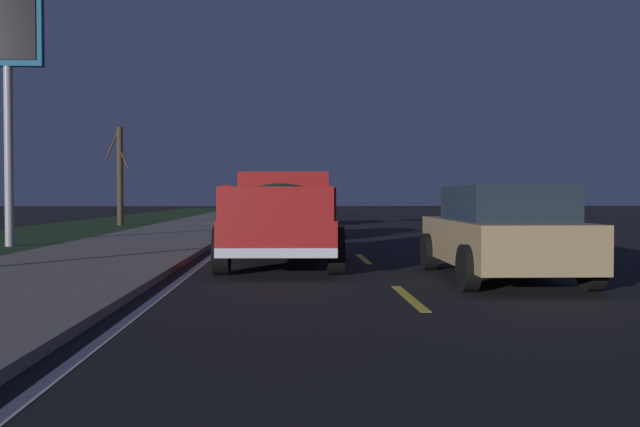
% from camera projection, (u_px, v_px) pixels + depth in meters
% --- Properties ---
extents(ground, '(144.00, 144.00, 0.00)m').
position_uv_depth(ground, '(331.00, 232.00, 27.09)').
color(ground, black).
extents(sidewalk_shoulder, '(108.00, 4.00, 0.12)m').
position_uv_depth(sidewalk_shoulder, '(184.00, 230.00, 26.85)').
color(sidewalk_shoulder, slate).
rests_on(sidewalk_shoulder, ground).
extents(grass_verge, '(108.00, 6.00, 0.01)m').
position_uv_depth(grass_verge, '(52.00, 232.00, 26.63)').
color(grass_verge, '#1E3819').
rests_on(grass_verge, ground).
extents(lane_markings, '(108.00, 3.54, 0.01)m').
position_uv_depth(lane_markings, '(267.00, 230.00, 28.67)').
color(lane_markings, yellow).
rests_on(lane_markings, ground).
extents(pickup_truck, '(5.48, 2.39, 1.87)m').
position_uv_depth(pickup_truck, '(283.00, 216.00, 14.05)').
color(pickup_truck, maroon).
rests_on(pickup_truck, ground).
extents(sedan_tan, '(4.42, 2.05, 1.54)m').
position_uv_depth(sedan_tan, '(501.00, 232.00, 11.49)').
color(sedan_tan, '#9E845B').
rests_on(sedan_tan, ground).
extents(sedan_white, '(4.43, 2.08, 1.54)m').
position_uv_depth(sedan_white, '(285.00, 209.00, 32.42)').
color(sedan_white, silver).
rests_on(sedan_white, ground).
extents(sedan_blue, '(4.41, 2.03, 1.54)m').
position_uv_depth(sedan_blue, '(283.00, 215.00, 22.50)').
color(sedan_blue, navy).
rests_on(sedan_blue, ground).
extents(gas_price_sign, '(0.27, 1.90, 7.11)m').
position_uv_depth(gas_price_sign, '(8.00, 50.00, 18.97)').
color(gas_price_sign, '#99999E').
rests_on(gas_price_sign, ground).
extents(bare_tree_far, '(1.21, 1.36, 4.69)m').
position_uv_depth(bare_tree_far, '(120.00, 173.00, 32.75)').
color(bare_tree_far, '#423323').
rests_on(bare_tree_far, ground).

